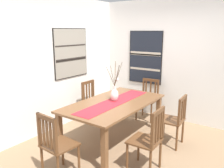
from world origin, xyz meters
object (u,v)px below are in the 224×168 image
(dining_table, at_px, (114,107))
(centerpiece_vase, at_px, (115,93))
(chair_4, at_px, (56,144))
(chair_1, at_px, (148,139))
(painting_on_side_wall, at_px, (145,57))
(chair_0, at_px, (148,99))
(painting_on_back_wall, at_px, (71,53))
(chair_3, at_px, (174,119))
(chair_2, at_px, (93,101))

(dining_table, xyz_separation_m, centerpiece_vase, (0.05, 0.03, 0.24))
(chair_4, bearing_deg, dining_table, -1.12)
(chair_1, bearing_deg, painting_on_side_wall, 28.95)
(centerpiece_vase, height_order, chair_4, centerpiece_vase)
(centerpiece_vase, distance_m, chair_0, 1.39)
(centerpiece_vase, distance_m, painting_on_back_wall, 1.47)
(dining_table, bearing_deg, chair_0, 0.32)
(chair_3, height_order, chair_4, chair_4)
(dining_table, xyz_separation_m, painting_on_side_wall, (1.69, 0.27, 0.72))
(centerpiece_vase, relative_size, chair_2, 0.79)
(chair_0, bearing_deg, chair_3, -133.33)
(chair_1, bearing_deg, chair_4, 131.58)
(dining_table, relative_size, painting_on_side_wall, 1.59)
(dining_table, bearing_deg, chair_1, -118.06)
(chair_2, bearing_deg, centerpiece_vase, -116.15)
(centerpiece_vase, xyz_separation_m, painting_on_back_wall, (0.23, 1.30, 0.63))
(dining_table, bearing_deg, chair_3, -63.00)
(chair_4, distance_m, painting_on_back_wall, 2.33)
(painting_on_back_wall, bearing_deg, chair_1, -108.96)
(chair_3, height_order, painting_on_side_wall, painting_on_side_wall)
(dining_table, distance_m, chair_4, 1.37)
(dining_table, relative_size, chair_1, 2.04)
(chair_3, relative_size, painting_on_back_wall, 0.88)
(painting_on_back_wall, bearing_deg, chair_0, -50.43)
(chair_3, bearing_deg, chair_0, 46.67)
(dining_table, relative_size, chair_3, 2.15)
(painting_on_back_wall, relative_size, painting_on_side_wall, 0.84)
(chair_2, bearing_deg, chair_4, -154.11)
(chair_3, xyz_separation_m, painting_on_side_wall, (1.21, 1.21, 0.90))
(centerpiece_vase, height_order, painting_on_side_wall, painting_on_side_wall)
(centerpiece_vase, xyz_separation_m, chair_2, (0.44, 0.90, -0.41))
(centerpiece_vase, bearing_deg, chair_2, 63.85)
(painting_on_back_wall, xyz_separation_m, painting_on_side_wall, (1.41, -1.06, -0.15))
(chair_4, bearing_deg, painting_on_back_wall, 38.57)
(chair_4, bearing_deg, chair_1, -48.42)
(dining_table, xyz_separation_m, chair_1, (-0.50, -0.94, -0.16))
(painting_on_side_wall, bearing_deg, centerpiece_vase, -171.49)
(chair_0, height_order, painting_on_back_wall, painting_on_back_wall)
(chair_0, distance_m, chair_4, 2.73)
(chair_4, bearing_deg, centerpiece_vase, -0.01)
(chair_0, height_order, chair_3, chair_0)
(chair_1, relative_size, chair_2, 1.05)
(dining_table, bearing_deg, painting_on_back_wall, 78.15)
(chair_4, distance_m, painting_on_side_wall, 3.18)
(chair_2, bearing_deg, chair_3, -90.34)
(chair_0, distance_m, chair_2, 1.27)
(chair_0, relative_size, chair_4, 0.97)
(chair_1, distance_m, chair_3, 0.98)
(chair_2, relative_size, chair_3, 1.00)
(chair_3, xyz_separation_m, chair_4, (-1.84, 0.97, 0.02))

